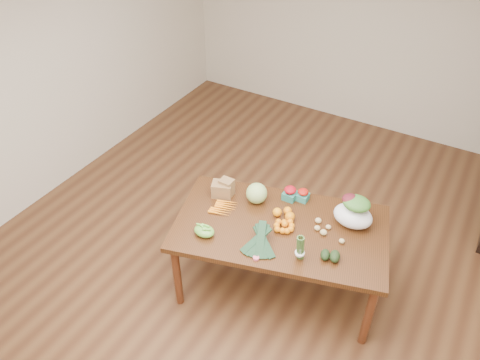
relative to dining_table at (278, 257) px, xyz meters
The scene contains 23 objects.
floor 0.60m from the dining_table, 150.32° to the left, with size 6.00×6.00×0.00m, color brown.
room_walls 1.08m from the dining_table, 150.32° to the left, with size 5.02×6.02×2.70m.
dining_table is the anchor object (origin of this frame).
paper_bag 0.80m from the dining_table, behind, with size 0.24×0.20×0.17m, color brown, non-canonical shape.
cabbage 0.60m from the dining_table, 151.60° to the left, with size 0.19×0.19×0.19m, color #A5C270.
strawberry_basket_a 0.57m from the dining_table, 104.03° to the left, with size 0.11×0.11×0.10m, color #B60C22, non-canonical shape.
strawberry_basket_b 0.59m from the dining_table, 87.70° to the left, with size 0.10×0.10×0.09m, color red, non-canonical shape.
orange_a 0.44m from the dining_table, 130.06° to the left, with size 0.08×0.08×0.08m, color orange.
orange_b 0.44m from the dining_table, 96.20° to the left, with size 0.07×0.07×0.07m, color orange.
orange_c 0.43m from the dining_table, 72.62° to the left, with size 0.08×0.08×0.08m, color orange.
mandarin_cluster 0.42m from the dining_table, 18.78° to the right, with size 0.18×0.18×0.09m, color orange, non-canonical shape.
carrots 0.66m from the dining_table, behind, with size 0.22×0.22×0.03m, color orange, non-canonical shape.
snap_pea_bag 0.77m from the dining_table, 141.27° to the right, with size 0.18×0.13×0.08m, color #61B83E.
kale_bunch 0.56m from the dining_table, 95.48° to the right, with size 0.32×0.40×0.16m, color black, non-canonical shape.
asparagus_bundle 0.63m from the dining_table, 41.71° to the right, with size 0.08×0.08×0.25m, color #3C7033, non-canonical shape.
potato_a 0.50m from the dining_table, 21.74° to the left, with size 0.05×0.05×0.04m, color tan.
potato_b 0.54m from the dining_table, 14.13° to the left, with size 0.06×0.05×0.05m, color #D6C67B.
potato_c 0.56m from the dining_table, 25.72° to the left, with size 0.05×0.04×0.04m, color tan.
potato_d 0.51m from the dining_table, 38.03° to the left, with size 0.06×0.05×0.05m, color #D5B17B.
potato_e 0.65m from the dining_table, ahead, with size 0.05×0.04×0.04m, color tan.
avocado_a 0.63m from the dining_table, 17.93° to the right, with size 0.07×0.11×0.07m, color black.
avocado_b 0.68m from the dining_table, 13.63° to the right, with size 0.08×0.12×0.08m, color black.
salad_bag 0.78m from the dining_table, 32.86° to the left, with size 0.33×0.25×0.26m, color white, non-canonical shape.
Camera 1 is at (1.55, -2.87, 3.49)m, focal length 35.00 mm.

